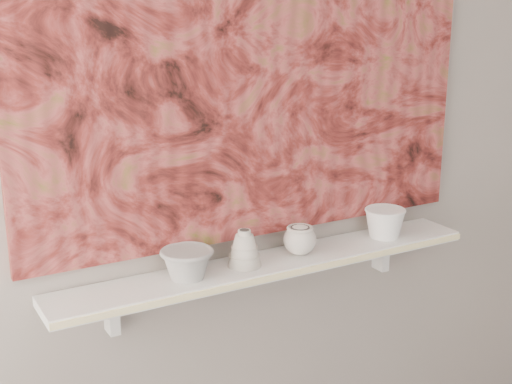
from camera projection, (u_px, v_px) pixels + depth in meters
wall_back at (255, 120)px, 2.16m from camera, size 3.60×0.00×3.60m
shelf at (270, 265)px, 2.19m from camera, size 1.40×0.18×0.03m
shelf_stripe at (286, 275)px, 2.12m from camera, size 1.40×0.01×0.02m
bracket_left at (112, 313)px, 2.04m from camera, size 0.03×0.06×0.12m
bracket_right at (381, 253)px, 2.50m from camera, size 0.03×0.06×0.12m
painting at (258, 57)px, 2.09m from camera, size 1.50×0.02×1.10m
house_motif at (376, 145)px, 2.38m from camera, size 0.09×0.00×0.08m
bowl_grey at (187, 263)px, 2.05m from camera, size 0.20×0.20×0.09m
cup_cream at (300, 240)px, 2.23m from camera, size 0.13×0.13×0.09m
bell_vessel at (244, 248)px, 2.13m from camera, size 0.13×0.13×0.11m
bowl_white at (385, 222)px, 2.39m from camera, size 0.14×0.14×0.10m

